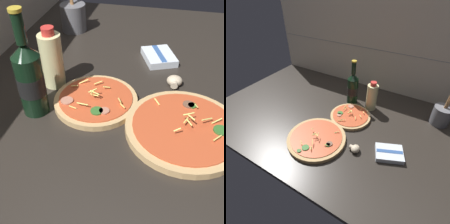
{
  "view_description": "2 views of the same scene",
  "coord_description": "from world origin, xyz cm",
  "views": [
    {
      "loc": [
        -56.92,
        -13.01,
        51.79
      ],
      "look_at": [
        -4.45,
        -1.35,
        6.07
      ],
      "focal_mm": 45.0,
      "sensor_mm": 36.0,
      "label": 1
    },
    {
      "loc": [
        36.51,
        -66.36,
        68.4
      ],
      "look_at": [
        -2.11,
        -1.44,
        8.85
      ],
      "focal_mm": 28.0,
      "sensor_mm": 36.0,
      "label": 2
    }
  ],
  "objects": [
    {
      "name": "pizza_far",
      "position": [
        2.49,
        4.84,
        3.48
      ],
      "size": [
        23.29,
        23.29,
        4.68
      ],
      "color": "tan",
      "rests_on": "counter_slab"
    },
    {
      "name": "oil_bottle",
      "position": [
        9.04,
        19.41,
        10.86
      ],
      "size": [
        6.44,
        6.44,
        18.19
      ],
      "color": "beige",
      "rests_on": "counter_slab"
    },
    {
      "name": "beer_bottle",
      "position": [
        -4.02,
        19.73,
        12.78
      ],
      "size": [
        6.98,
        6.98,
        27.97
      ],
      "color": "black",
      "rests_on": "counter_slab"
    },
    {
      "name": "dish_towel",
      "position": [
        30.5,
        -10.16,
        3.71
      ],
      "size": [
        15.16,
        13.69,
        2.56
      ],
      "color": "silver",
      "rests_on": "counter_slab"
    },
    {
      "name": "pizza_near",
      "position": [
        -3.86,
        -19.61,
        3.59
      ],
      "size": [
        29.43,
        29.43,
        5.42
      ],
      "color": "tan",
      "rests_on": "counter_slab"
    },
    {
      "name": "mushroom_left",
      "position": [
        15.86,
        -16.15,
        4.15
      ],
      "size": [
        4.94,
        4.71,
        3.29
      ],
      "color": "beige",
      "rests_on": "counter_slab"
    },
    {
      "name": "counter_slab",
      "position": [
        0.0,
        0.0,
        1.25
      ],
      "size": [
        160.0,
        90.0,
        2.5
      ],
      "color": "#28231E",
      "rests_on": "ground"
    },
    {
      "name": "utensil_crock",
      "position": [
        47.41,
        25.99,
        8.0
      ],
      "size": [
        9.96,
        9.96,
        17.69
      ],
      "color": "slate",
      "rests_on": "counter_slab"
    }
  ]
}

